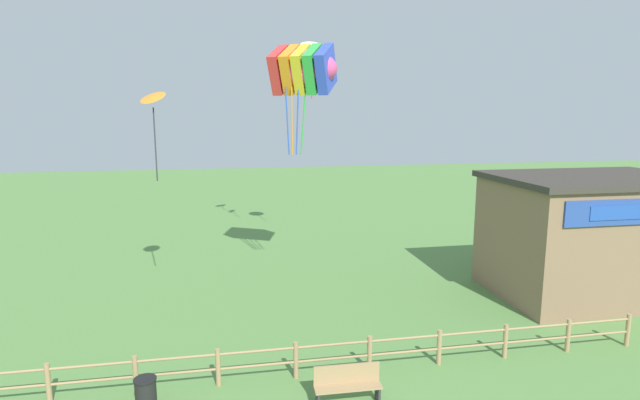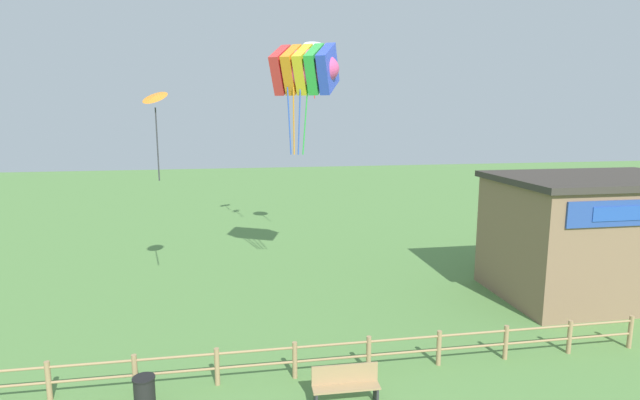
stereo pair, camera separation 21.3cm
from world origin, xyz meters
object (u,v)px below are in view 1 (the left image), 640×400
(seaside_building, at_px, (590,235))
(kite_rainbow_parafoil, at_px, (303,69))
(park_bench_near_fence, at_px, (347,383))
(kite_orange_delta, at_px, (153,101))
(kite_white_delta, at_px, (312,46))
(trash_bin, at_px, (146,396))

(seaside_building, height_order, kite_rainbow_parafoil, kite_rainbow_parafoil)
(seaside_building, distance_m, park_bench_near_fence, 12.97)
(kite_orange_delta, bearing_deg, kite_white_delta, 39.72)
(seaside_building, relative_size, park_bench_near_fence, 4.52)
(trash_bin, bearing_deg, kite_rainbow_parafoil, 58.27)
(trash_bin, bearing_deg, seaside_building, 18.02)
(park_bench_near_fence, height_order, kite_rainbow_parafoil, kite_rainbow_parafoil)
(park_bench_near_fence, xyz_separation_m, kite_orange_delta, (-5.36, 7.76, 7.15))
(kite_orange_delta, bearing_deg, trash_bin, -86.74)
(seaside_building, relative_size, trash_bin, 8.61)
(park_bench_near_fence, bearing_deg, kite_white_delta, 84.05)
(park_bench_near_fence, relative_size, kite_white_delta, 0.60)
(park_bench_near_fence, height_order, kite_orange_delta, kite_orange_delta)
(park_bench_near_fence, bearing_deg, trash_bin, 174.44)
(trash_bin, xyz_separation_m, kite_rainbow_parafoil, (5.23, 8.46, 8.52))
(trash_bin, bearing_deg, kite_white_delta, 63.80)
(kite_rainbow_parafoil, bearing_deg, park_bench_near_fence, -91.82)
(seaside_building, bearing_deg, kite_orange_delta, 173.38)
(trash_bin, height_order, kite_rainbow_parafoil, kite_rainbow_parafoil)
(seaside_building, distance_m, kite_rainbow_parafoil, 13.30)
(seaside_building, relative_size, kite_orange_delta, 2.35)
(park_bench_near_fence, distance_m, kite_rainbow_parafoil, 12.31)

